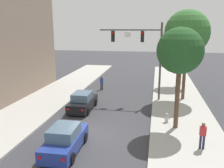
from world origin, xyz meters
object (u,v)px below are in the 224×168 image
object	(u,v)px
pedestrian_crossing_road	(102,82)
fire_hydrant	(167,118)
traffic_signal_mast	(143,47)
street_tree_nearest	(180,51)
street_tree_second	(187,33)
street_tree_third	(182,37)
car_lead_black	(83,102)
pedestrian_sidewalk_right_walker	(203,134)
car_following_blue	(65,140)

from	to	relation	value
pedestrian_crossing_road	fire_hydrant	xyz separation A→B (m)	(7.18, -9.39, -0.41)
traffic_signal_mast	street_tree_nearest	xyz separation A→B (m)	(2.86, -6.94, 0.30)
street_tree_second	street_tree_third	size ratio (longest dim) A/B	1.15
fire_hydrant	street_tree_third	world-z (taller)	street_tree_third
fire_hydrant	car_lead_black	bearing A→B (deg)	163.93
pedestrian_sidewalk_right_walker	fire_hydrant	xyz separation A→B (m)	(-1.91, 3.90, -0.56)
car_lead_black	pedestrian_sidewalk_right_walker	distance (m)	10.95
pedestrian_crossing_road	street_tree_third	distance (m)	11.12
street_tree_third	traffic_signal_mast	bearing A→B (deg)	-121.43
traffic_signal_mast	street_tree_second	bearing A→B (deg)	9.81
car_lead_black	street_tree_third	size ratio (longest dim) A/B	0.56
car_lead_black	car_following_blue	xyz separation A→B (m)	(1.21, -7.48, 0.00)
car_lead_black	street_tree_second	world-z (taller)	street_tree_second
traffic_signal_mast	car_lead_black	xyz separation A→B (m)	(-4.99, -3.97, -4.60)
street_tree_third	fire_hydrant	bearing A→B (deg)	-98.68
pedestrian_sidewalk_right_walker	pedestrian_crossing_road	bearing A→B (deg)	124.34
car_lead_black	street_tree_third	distance (m)	15.28
street_tree_nearest	car_following_blue	bearing A→B (deg)	-145.82
street_tree_second	street_tree_third	world-z (taller)	street_tree_second
fire_hydrant	pedestrian_crossing_road	bearing A→B (deg)	127.38
pedestrian_crossing_road	pedestrian_sidewalk_right_walker	distance (m)	16.11
fire_hydrant	street_tree_nearest	xyz separation A→B (m)	(0.60, -0.88, 5.11)
traffic_signal_mast	street_tree_third	xyz separation A→B (m)	(4.25, 6.95, 0.76)
traffic_signal_mast	street_tree_third	bearing A→B (deg)	58.57
traffic_signal_mast	street_tree_second	distance (m)	4.36
car_following_blue	pedestrian_sidewalk_right_walker	distance (m)	8.10
pedestrian_crossing_road	fire_hydrant	bearing A→B (deg)	-52.62
pedestrian_crossing_road	fire_hydrant	size ratio (longest dim) A/B	2.28
pedestrian_crossing_road	street_tree_third	bearing A→B (deg)	21.55
car_following_blue	pedestrian_sidewalk_right_walker	world-z (taller)	pedestrian_sidewalk_right_walker
street_tree_second	pedestrian_sidewalk_right_walker	bearing A→B (deg)	-89.46
traffic_signal_mast	fire_hydrant	bearing A→B (deg)	-69.52
pedestrian_crossing_road	fire_hydrant	distance (m)	11.83
pedestrian_sidewalk_right_walker	street_tree_nearest	distance (m)	5.62
fire_hydrant	street_tree_third	size ratio (longest dim) A/B	0.09
car_lead_black	car_following_blue	world-z (taller)	same
pedestrian_sidewalk_right_walker	street_tree_nearest	world-z (taller)	street_tree_nearest
traffic_signal_mast	pedestrian_crossing_road	world-z (taller)	traffic_signal_mast
car_following_blue	fire_hydrant	world-z (taller)	car_following_blue
pedestrian_sidewalk_right_walker	fire_hydrant	bearing A→B (deg)	116.06
pedestrian_crossing_road	street_tree_third	xyz separation A→B (m)	(9.16, 3.62, 5.16)
car_lead_black	street_tree_third	bearing A→B (deg)	49.78
traffic_signal_mast	car_lead_black	size ratio (longest dim) A/B	1.77
traffic_signal_mast	car_following_blue	size ratio (longest dim) A/B	1.76
street_tree_second	street_tree_third	xyz separation A→B (m)	(0.18, 6.25, -0.62)
pedestrian_crossing_road	street_tree_third	world-z (taller)	street_tree_third
street_tree_nearest	street_tree_third	size ratio (longest dim) A/B	0.93
street_tree_nearest	street_tree_third	world-z (taller)	street_tree_third
car_following_blue	traffic_signal_mast	bearing A→B (deg)	71.72
car_lead_black	fire_hydrant	world-z (taller)	car_lead_black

